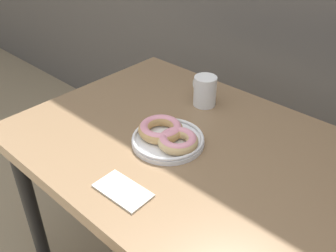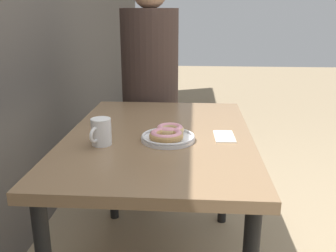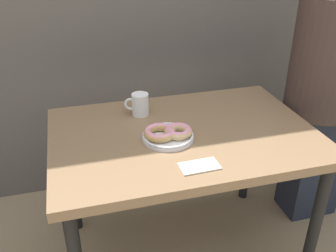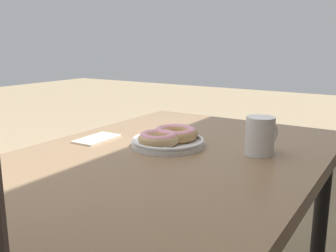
% 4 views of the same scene
% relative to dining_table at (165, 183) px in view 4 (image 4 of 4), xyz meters
% --- Properties ---
extents(dining_table, '(1.12, 0.76, 0.70)m').
position_rel_dining_table_xyz_m(dining_table, '(0.00, 0.00, 0.00)').
color(dining_table, '#846647').
rests_on(dining_table, ground_plane).
extents(donut_plate, '(0.23, 0.21, 0.05)m').
position_rel_dining_table_xyz_m(donut_plate, '(-0.08, -0.04, 0.10)').
color(donut_plate, white).
rests_on(donut_plate, dining_table).
extents(coffee_mug, '(0.11, 0.08, 0.10)m').
position_rel_dining_table_xyz_m(coffee_mug, '(-0.15, 0.21, 0.13)').
color(coffee_mug, white).
rests_on(coffee_mug, dining_table).
extents(napkin, '(0.15, 0.08, 0.01)m').
position_rel_dining_table_xyz_m(napkin, '(-0.02, -0.27, 0.08)').
color(napkin, beige).
rests_on(napkin, dining_table).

